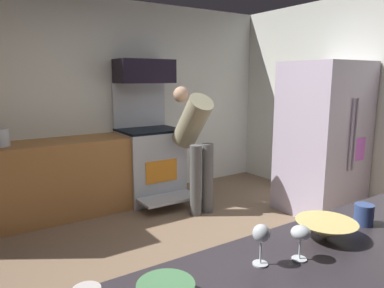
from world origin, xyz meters
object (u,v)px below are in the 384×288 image
object	(u,v)px
microwave	(144,71)
wine_glass_far	(261,235)
refrigerator	(322,138)
person_cook	(194,138)
wine_glass_mid	(301,234)
oven_range	(150,161)
mug_coffee	(364,215)
mixing_bowl_prep	(326,230)

from	to	relation	value
microwave	wine_glass_far	distance (m)	3.63
refrigerator	wine_glass_far	distance (m)	3.23
person_cook	wine_glass_mid	distance (m)	2.95
oven_range	wine_glass_mid	size ratio (longest dim) A/B	10.75
person_cook	wine_glass_mid	bearing A→B (deg)	-115.44
wine_glass_mid	mug_coffee	size ratio (longest dim) A/B	1.39
person_cook	wine_glass_far	world-z (taller)	person_cook
mixing_bowl_prep	mug_coffee	xyz separation A→B (m)	(0.29, -0.01, 0.01)
wine_glass_far	mug_coffee	world-z (taller)	wine_glass_far
oven_range	refrigerator	distance (m)	2.21
oven_range	wine_glass_mid	xyz separation A→B (m)	(-1.00, -3.34, 0.50)
wine_glass_mid	mug_coffee	distance (m)	0.55
wine_glass_mid	oven_range	bearing A→B (deg)	73.34
wine_glass_far	oven_range	bearing A→B (deg)	70.60
wine_glass_far	mug_coffee	distance (m)	0.70
microwave	person_cook	distance (m)	1.14
person_cook	mug_coffee	xyz separation A→B (m)	(-0.73, -2.60, 0.06)
mug_coffee	wine_glass_far	bearing A→B (deg)	-179.58
mixing_bowl_prep	wine_glass_mid	xyz separation A→B (m)	(-0.26, -0.07, 0.07)
microwave	wine_glass_mid	xyz separation A→B (m)	(-1.00, -3.44, -0.69)
microwave	wine_glass_mid	size ratio (longest dim) A/B	5.16
oven_range	person_cook	size ratio (longest dim) A/B	1.02
mug_coffee	refrigerator	bearing A→B (deg)	41.19
refrigerator	mixing_bowl_prep	size ratio (longest dim) A/B	6.61
oven_range	mug_coffee	size ratio (longest dim) A/B	14.89
person_cook	wine_glass_far	distance (m)	2.97
microwave	wine_glass_mid	bearing A→B (deg)	-106.23
person_cook	wine_glass_mid	size ratio (longest dim) A/B	10.50
microwave	mixing_bowl_prep	xyz separation A→B (m)	(-0.74, -3.37, -0.75)
refrigerator	wine_glass_mid	world-z (taller)	refrigerator
oven_range	person_cook	world-z (taller)	oven_range
oven_range	microwave	world-z (taller)	microwave
mug_coffee	oven_range	bearing A→B (deg)	82.05
microwave	refrigerator	world-z (taller)	microwave
oven_range	mixing_bowl_prep	size ratio (longest dim) A/B	5.67
wine_glass_mid	wine_glass_far	world-z (taller)	wine_glass_far
wine_glass_mid	wine_glass_far	distance (m)	0.17
mixing_bowl_prep	person_cook	bearing A→B (deg)	68.71
oven_range	wine_glass_far	size ratio (longest dim) A/B	9.34
microwave	mixing_bowl_prep	bearing A→B (deg)	-102.46
refrigerator	person_cook	bearing A→B (deg)	146.70
wine_glass_mid	wine_glass_far	bearing A→B (deg)	159.76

